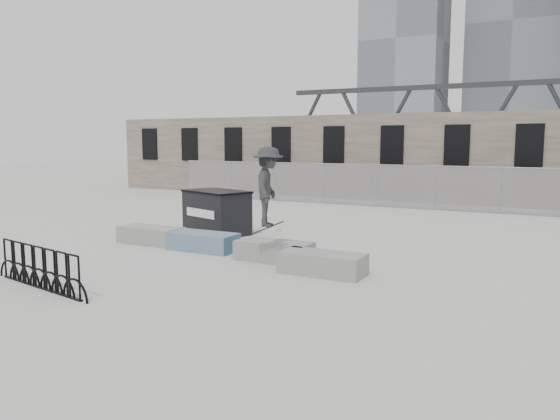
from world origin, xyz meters
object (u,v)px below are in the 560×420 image
Objects in this scene: planter_center_left at (203,241)px; planter_center_right at (274,250)px; planter_far_left at (151,234)px; bike_rack at (39,268)px; skateboarder at (268,187)px; planter_offset at (322,263)px; dumpster at (217,212)px.

planter_center_left is 1.00× the size of planter_center_right.
planter_center_left is at bearing -3.41° from planter_far_left.
planter_center_right is at bearing 56.45° from bike_rack.
skateboarder is at bearing 51.03° from bike_rack.
skateboarder reaches higher than planter_center_right.
bike_rack is (-0.68, -4.96, 0.16)m from planter_center_left.
bike_rack is at bearing -97.85° from planter_center_left.
planter_center_right and planter_offset have the same top height.
bike_rack is at bearing 119.41° from skateboarder.
planter_center_right is 4.66m from dumpster.
planter_far_left is 5.08m from skateboarder.
dumpster is 5.32m from skateboarder.
planter_offset is (4.14, -0.99, 0.00)m from planter_center_left.
planter_center_right is at bearing -4.64° from planter_far_left.
dumpster is 1.17× the size of skateboarder.
skateboarder is at bearing 175.69° from planter_offset.
bike_rack is (-3.13, -4.71, 0.16)m from planter_center_right.
planter_center_left is at bearing -44.71° from dumpster.
dumpster is at bearing 116.54° from planter_center_left.
planter_center_left is 5.01m from bike_rack.
planter_far_left is at bearing 169.86° from planter_offset.
dumpster is (-5.41, 3.52, 0.46)m from planter_offset.
planter_far_left and planter_center_left have the same top height.
skateboarder is (3.30, 4.08, 1.57)m from bike_rack.
planter_far_left is 6.29m from planter_offset.
dumpster reaches higher than planter_offset.
skateboarder reaches higher than bike_rack.
planter_center_right is at bearing -5.66° from planter_center_left.
bike_rack is 1.62× the size of skateboarder.
planter_center_left is at bearing 50.00° from skateboarder.
planter_center_right is 1.85m from skateboarder.
planter_offset is 0.91× the size of skateboarder.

